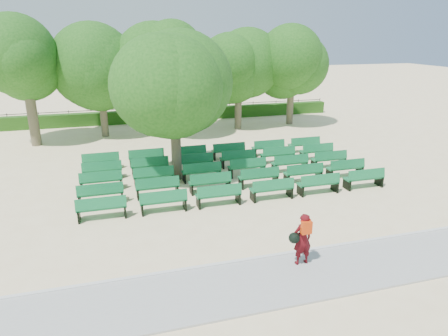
{
  "coord_description": "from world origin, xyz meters",
  "views": [
    {
      "loc": [
        -4.16,
        -15.79,
        6.32
      ],
      "look_at": [
        0.11,
        -1.0,
        1.1
      ],
      "focal_mm": 32.0,
      "sensor_mm": 36.0,
      "label": 1
    }
  ],
  "objects": [
    {
      "name": "tree_line",
      "position": [
        0.0,
        10.0,
        0.0
      ],
      "size": [
        21.8,
        6.8,
        7.04
      ],
      "primitive_type": null,
      "color": "#245C18",
      "rests_on": "ground"
    },
    {
      "name": "person",
      "position": [
        0.7,
        -6.85,
        0.86
      ],
      "size": [
        0.74,
        0.45,
        1.55
      ],
      "rotation": [
        0.0,
        0.0,
        3.21
      ],
      "color": "#4B0A0F",
      "rests_on": "ground"
    },
    {
      "name": "hedge",
      "position": [
        0.0,
        14.0,
        0.45
      ],
      "size": [
        26.0,
        0.7,
        0.9
      ],
      "primitive_type": "cube",
      "color": "#235014",
      "rests_on": "ground"
    },
    {
      "name": "ground",
      "position": [
        0.0,
        0.0,
        0.0
      ],
      "size": [
        120.0,
        120.0,
        0.0
      ],
      "primitive_type": "plane",
      "color": "beige"
    },
    {
      "name": "curb",
      "position": [
        0.0,
        -6.25,
        0.05
      ],
      "size": [
        30.0,
        0.12,
        0.1
      ],
      "primitive_type": "cube",
      "color": "silver",
      "rests_on": "ground"
    },
    {
      "name": "tree_among",
      "position": [
        -1.46,
        1.27,
        4.41
      ],
      "size": [
        4.96,
        4.96,
        6.66
      ],
      "color": "brown",
      "rests_on": "ground"
    },
    {
      "name": "bench_array",
      "position": [
        0.64,
        0.78,
        0.09
      ],
      "size": [
        1.78,
        0.67,
        1.1
      ],
      "rotation": [
        0.0,
        0.0,
        -0.07
      ],
      "color": "#136F3B",
      "rests_on": "ground"
    },
    {
      "name": "paving",
      "position": [
        0.0,
        -7.4,
        0.03
      ],
      "size": [
        30.0,
        2.2,
        0.06
      ],
      "primitive_type": "cube",
      "color": "#A7A7A2",
      "rests_on": "ground"
    },
    {
      "name": "fence",
      "position": [
        0.0,
        14.4,
        0.0
      ],
      "size": [
        26.0,
        0.1,
        1.02
      ],
      "primitive_type": null,
      "color": "black",
      "rests_on": "ground"
    }
  ]
}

